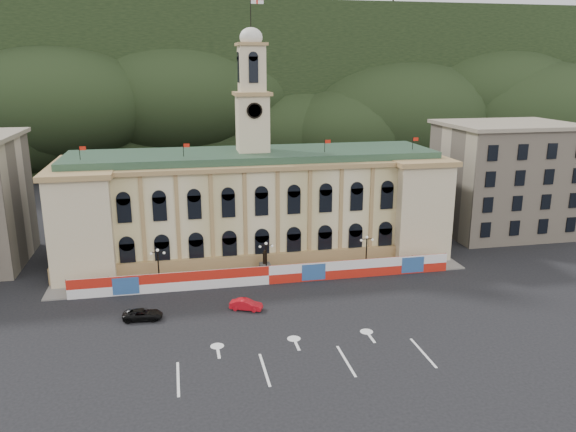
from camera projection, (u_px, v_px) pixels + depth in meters
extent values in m
plane|color=black|center=(293.00, 336.00, 59.18)|extent=(260.00, 260.00, 0.00)
cube|color=black|center=(207.00, 84.00, 176.46)|extent=(230.00, 70.00, 44.00)
cube|color=#595651|center=(332.00, 57.00, 162.25)|extent=(22.00, 8.00, 14.00)
cube|color=#595651|center=(25.00, 72.00, 145.29)|extent=(16.00, 7.00, 10.00)
cube|color=beige|center=(254.00, 208.00, 83.85)|extent=(55.00, 15.00, 14.00)
cube|color=#A3814F|center=(263.00, 262.00, 77.98)|extent=(56.00, 0.80, 2.40)
cube|color=#A3814F|center=(253.00, 160.00, 81.96)|extent=(56.20, 16.20, 0.60)
cube|color=#2E4E38|center=(253.00, 155.00, 81.78)|extent=(53.00, 13.00, 1.20)
cube|color=beige|center=(88.00, 218.00, 78.35)|extent=(8.00, 17.00, 14.00)
cube|color=beige|center=(404.00, 202.00, 87.47)|extent=(8.00, 17.00, 14.00)
cube|color=beige|center=(252.00, 123.00, 80.58)|extent=(4.40, 4.40, 8.00)
cube|color=#A3814F|center=(252.00, 94.00, 79.49)|extent=(5.20, 5.20, 0.50)
cube|color=beige|center=(252.00, 70.00, 78.64)|extent=(3.60, 3.60, 6.50)
cube|color=#A3814F|center=(251.00, 44.00, 77.75)|extent=(4.20, 4.20, 0.40)
cylinder|color=black|center=(255.00, 111.00, 77.89)|extent=(2.20, 0.20, 2.20)
ellipsoid|color=silver|center=(251.00, 37.00, 77.52)|extent=(3.20, 3.20, 2.72)
cylinder|color=black|center=(251.00, 13.00, 76.69)|extent=(0.12, 0.12, 5.00)
cube|color=#C0AC94|center=(504.00, 180.00, 94.51)|extent=(20.00, 16.00, 18.00)
cube|color=gray|center=(509.00, 124.00, 92.10)|extent=(21.00, 17.00, 0.60)
cube|color=red|center=(269.00, 275.00, 73.05)|extent=(50.00, 0.25, 2.50)
cube|color=#2C5593|center=(126.00, 286.00, 69.42)|extent=(3.20, 0.05, 2.20)
cube|color=#2C5593|center=(314.00, 272.00, 74.08)|extent=(3.20, 0.05, 2.20)
cube|color=#2C5593|center=(413.00, 265.00, 76.79)|extent=(3.20, 0.05, 2.20)
cube|color=slate|center=(265.00, 276.00, 75.95)|extent=(56.00, 5.50, 0.16)
cube|color=#595651|center=(265.00, 270.00, 75.98)|extent=(1.40, 1.40, 1.80)
cylinder|color=black|center=(265.00, 258.00, 75.53)|extent=(0.60, 0.60, 1.60)
sphere|color=black|center=(265.00, 252.00, 75.30)|extent=(0.44, 0.44, 0.44)
cylinder|color=black|center=(160.00, 285.00, 72.51)|extent=(0.44, 0.44, 0.30)
cylinder|color=black|center=(159.00, 269.00, 71.92)|extent=(0.18, 0.18, 4.80)
cube|color=black|center=(158.00, 252.00, 71.33)|extent=(1.60, 0.08, 0.08)
sphere|color=silver|center=(151.00, 254.00, 71.21)|extent=(0.36, 0.36, 0.36)
sphere|color=silver|center=(164.00, 253.00, 71.52)|extent=(0.36, 0.36, 0.36)
sphere|color=silver|center=(157.00, 250.00, 71.26)|extent=(0.40, 0.40, 0.40)
cylinder|color=black|center=(266.00, 278.00, 75.22)|extent=(0.44, 0.44, 0.30)
cylinder|color=black|center=(266.00, 262.00, 74.64)|extent=(0.18, 0.18, 4.80)
cube|color=black|center=(266.00, 245.00, 74.04)|extent=(1.60, 0.08, 0.08)
sphere|color=silver|center=(260.00, 247.00, 73.93)|extent=(0.36, 0.36, 0.36)
sphere|color=silver|center=(272.00, 246.00, 74.24)|extent=(0.36, 0.36, 0.36)
sphere|color=silver|center=(266.00, 243.00, 73.98)|extent=(0.40, 0.40, 0.40)
cylinder|color=black|center=(366.00, 270.00, 77.94)|extent=(0.44, 0.44, 0.30)
cylinder|color=black|center=(366.00, 255.00, 77.36)|extent=(0.18, 0.18, 4.80)
cube|color=black|center=(367.00, 239.00, 76.76)|extent=(1.60, 0.08, 0.08)
sphere|color=silver|center=(361.00, 240.00, 76.64)|extent=(0.36, 0.36, 0.36)
sphere|color=silver|center=(372.00, 240.00, 76.95)|extent=(0.36, 0.36, 0.36)
sphere|color=silver|center=(367.00, 237.00, 76.69)|extent=(0.40, 0.40, 0.40)
imported|color=red|center=(246.00, 305.00, 65.53)|extent=(4.03, 4.75, 1.25)
imported|color=black|center=(143.00, 314.00, 63.00)|extent=(2.72, 4.72, 1.22)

